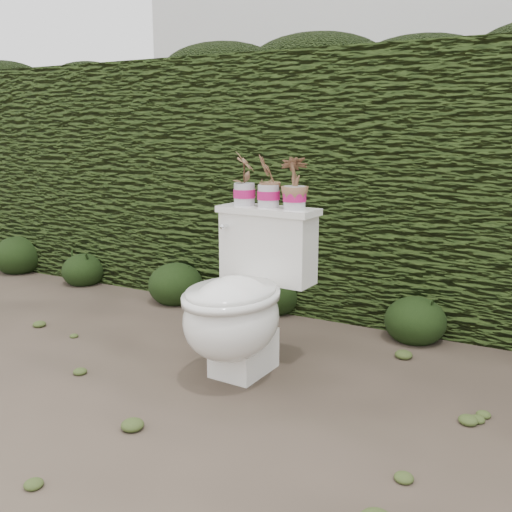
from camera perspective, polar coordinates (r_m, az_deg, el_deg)
The scene contains 12 objects.
ground at distance 2.77m, azimuth -7.55°, elevation -11.99°, with size 60.00×60.00×0.00m, color brown.
hedge at distance 3.94m, azimuth 5.89°, elevation 7.44°, with size 8.00×1.00×1.60m, color #324617.
house_wall at distance 8.13m, azimuth 22.88°, elevation 17.62°, with size 8.00×3.50×4.00m, color silver.
toilet at distance 2.67m, azimuth -1.47°, elevation -4.64°, with size 0.51×0.70×0.78m.
potted_plant_left at distance 2.84m, azimuth -1.18°, elevation 7.60°, with size 0.13×0.09×0.25m, color #356C21.
potted_plant_center at distance 2.77m, azimuth 1.27°, elevation 7.37°, with size 0.13×0.11×0.24m, color #356C21.
potted_plant_right at distance 2.70m, azimuth 3.89°, elevation 7.14°, with size 0.13×0.13×0.23m, color #356C21.
liriope_clump_0 at distance 5.07m, azimuth -22.70°, elevation 0.35°, with size 0.40×0.40×0.32m, color black.
liriope_clump_1 at distance 4.51m, azimuth -16.89°, elevation -1.03°, with size 0.32×0.32×0.26m, color black.
liriope_clump_2 at distance 3.89m, azimuth -8.05°, elevation -2.42°, with size 0.37×0.37×0.30m, color black.
liriope_clump_3 at distance 3.66m, azimuth 1.79°, elevation -3.37°, with size 0.36×0.36×0.29m, color black.
liriope_clump_4 at distance 3.29m, azimuth 15.66°, elevation -5.80°, with size 0.34×0.34×0.27m, color black.
Camera 1 is at (1.50, -2.03, 1.14)m, focal length 40.00 mm.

